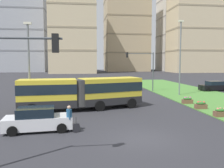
{
  "coord_description": "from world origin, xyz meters",
  "views": [
    {
      "loc": [
        -3.6,
        -13.3,
        4.58
      ],
      "look_at": [
        -0.31,
        11.96,
        2.2
      ],
      "focal_mm": 37.56,
      "sensor_mm": 36.0,
      "label": 1
    }
  ],
  "objects": [
    {
      "name": "car_navy_sedan",
      "position": [
        -6.04,
        19.29,
        0.75
      ],
      "size": [
        4.51,
        2.25,
        1.58
      ],
      "color": "#19234C",
      "rests_on": "ground"
    },
    {
      "name": "apartment_tower_westcentre",
      "position": [
        -7.01,
        88.01,
        17.84
      ],
      "size": [
        19.09,
        16.51,
        35.65
      ],
      "color": "beige",
      "rests_on": "ground"
    },
    {
      "name": "apartment_tower_east",
      "position": [
        47.38,
        88.83,
        23.48
      ],
      "size": [
        21.77,
        14.76,
        46.92
      ],
      "color": "beige",
      "rests_on": "ground"
    },
    {
      "name": "flower_planter_3",
      "position": [
        7.83,
        10.7,
        0.43
      ],
      "size": [
        1.1,
        0.56,
        0.74
      ],
      "color": "brown",
      "rests_on": "grass_median"
    },
    {
      "name": "flower_planter_1",
      "position": [
        7.83,
        4.51,
        0.43
      ],
      "size": [
        1.1,
        0.56,
        0.74
      ],
      "color": "brown",
      "rests_on": "grass_median"
    },
    {
      "name": "car_white_van",
      "position": [
        -6.54,
        2.56,
        0.75
      ],
      "size": [
        4.55,
        2.35,
        1.58
      ],
      "color": "silver",
      "rests_on": "ground"
    },
    {
      "name": "streetlight_left",
      "position": [
        -8.5,
        9.57,
        4.58
      ],
      "size": [
        0.7,
        0.28,
        8.27
      ],
      "color": "slate",
      "rests_on": "ground"
    },
    {
      "name": "streetlight_median",
      "position": [
        9.73,
        17.26,
        5.54
      ],
      "size": [
        0.7,
        0.28,
        10.18
      ],
      "color": "slate",
      "rests_on": "ground"
    },
    {
      "name": "apartment_tower_west",
      "position": [
        -30.0,
        103.76,
        23.66
      ],
      "size": [
        19.85,
        14.97,
        47.27
      ],
      "color": "#9EA3AD",
      "rests_on": "ground"
    },
    {
      "name": "car_black_sedan",
      "position": [
        17.27,
        21.35,
        0.75
      ],
      "size": [
        4.55,
        2.34,
        1.58
      ],
      "color": "black",
      "rests_on": "ground"
    },
    {
      "name": "traffic_light_far_right",
      "position": [
        5.96,
        22.0,
        4.22
      ],
      "size": [
        4.49,
        0.28,
        6.09
      ],
      "color": "#474C51",
      "rests_on": "ground"
    },
    {
      "name": "pedestrian_crossing",
      "position": [
        -4.45,
        2.1,
        1.0
      ],
      "size": [
        0.36,
        0.57,
        1.74
      ],
      "color": "black",
      "rests_on": "ground"
    },
    {
      "name": "ground_plane",
      "position": [
        0.0,
        0.0,
        0.0
      ],
      "size": [
        260.0,
        260.0,
        0.0
      ],
      "primitive_type": "plane",
      "color": "#2D2D33"
    },
    {
      "name": "rolling_suitcase",
      "position": [
        -4.0,
        1.9,
        0.31
      ],
      "size": [
        0.4,
        0.3,
        0.97
      ],
      "color": "#232328",
      "rests_on": "ground"
    },
    {
      "name": "apartment_tower_eastcentre",
      "position": [
        46.12,
        106.78,
        27.05
      ],
      "size": [
        17.51,
        15.17,
        54.05
      ],
      "color": "silver",
      "rests_on": "ground"
    },
    {
      "name": "articulated_bus",
      "position": [
        -3.56,
        9.4,
        1.65
      ],
      "size": [
        11.95,
        4.77,
        3.0
      ],
      "color": "yellow",
      "rests_on": "ground"
    },
    {
      "name": "traffic_light_near_left",
      "position": [
        -6.48,
        -3.0,
        3.95
      ],
      "size": [
        3.19,
        0.28,
        5.78
      ],
      "color": "#474C51",
      "rests_on": "ground"
    },
    {
      "name": "apartment_tower_centre",
      "position": [
        19.34,
        107.31,
        22.1
      ],
      "size": [
        21.5,
        19.73,
        44.16
      ],
      "color": "tan",
      "rests_on": "ground"
    },
    {
      "name": "flower_planter_2",
      "position": [
        7.83,
        7.78,
        0.43
      ],
      "size": [
        1.1,
        0.56,
        0.74
      ],
      "color": "brown",
      "rests_on": "grass_median"
    }
  ]
}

